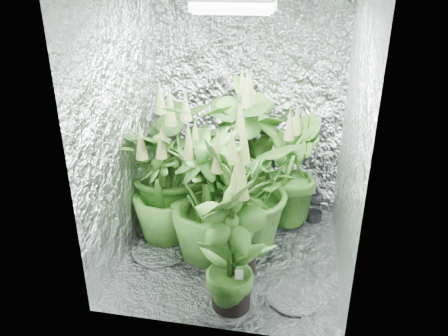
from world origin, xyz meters
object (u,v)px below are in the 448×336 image
Objects in this scene: grow_lamp at (234,5)px; plant_a at (176,161)px; circulation_fan at (311,204)px; plant_f at (231,246)px; plant_b at (249,153)px; plant_d at (164,189)px; plant_e at (239,185)px; plant_c at (292,172)px; plant_h at (206,199)px; plant_g at (235,209)px.

grow_lamp reaches higher than plant_a.
plant_f is at bearing -104.68° from circulation_fan.
plant_d is at bearing -139.76° from plant_b.
plant_a is 0.62m from plant_e.
plant_f is (0.65, -0.70, 0.02)m from plant_d.
plant_c is at bearing -3.51° from plant_b.
plant_a is 0.30m from plant_d.
plant_b is (0.57, 0.23, 0.02)m from plant_a.
plant_h is at bearing -130.53° from circulation_fan.
plant_d is 0.98× the size of plant_f.
plant_h is at bearing -142.18° from plant_e.
plant_a reaches higher than plant_e.
circulation_fan is at bearing 25.35° from plant_d.
plant_a is at bearing 128.88° from plant_h.
plant_f is 0.43m from plant_g.
grow_lamp is 1.47m from plant_f.
circulation_fan is at bearing 46.30° from grow_lamp.
plant_f reaches higher than plant_c.
plant_e is (-0.01, -0.50, -0.06)m from plant_b.
plant_a is 1.25× the size of plant_c.
plant_d is 2.83× the size of circulation_fan.
grow_lamp is at bearing -8.23° from plant_d.
plant_b is 0.80m from plant_d.
plant_d is 0.41m from plant_h.
plant_f is 1.38m from circulation_fan.
plant_g is (-0.04, 0.43, 0.02)m from plant_f.
grow_lamp is 1.52m from plant_c.
grow_lamp is 1.33m from plant_g.
grow_lamp is at bearing -33.59° from plant_a.
plant_d reaches higher than circulation_fan.
plant_b is (0.05, 0.58, -1.21)m from grow_lamp.
plant_h reaches higher than plant_c.
plant_a reaches higher than plant_h.
plant_b is at bearing 71.45° from plant_h.
grow_lamp is 0.47× the size of plant_f.
plant_g is at bearing -74.61° from grow_lamp.
plant_h is (-0.23, 0.11, -0.01)m from plant_g.
plant_b reaches higher than plant_d.
circulation_fan is at bearing 43.91° from plant_e.
plant_h is (0.37, -0.16, 0.04)m from plant_d.
grow_lamp is 0.42× the size of plant_e.
plant_b reaches higher than circulation_fan.
circulation_fan is (0.50, 1.24, -0.34)m from plant_f.
grow_lamp is at bearing -94.46° from plant_b.
plant_d is 0.66m from plant_g.
plant_c is at bearing 26.53° from plant_d.
plant_g reaches higher than plant_h.
plant_e is 1.14× the size of plant_f.
grow_lamp is 0.38× the size of plant_b.
plant_e is (0.03, 0.08, -1.27)m from grow_lamp.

